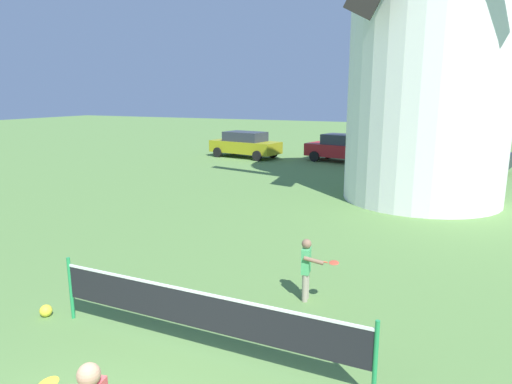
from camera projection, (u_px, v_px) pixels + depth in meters
The scene contains 6 objects.
tennis_net at pixel (199, 311), 6.57m from camera, with size 5.16×0.06×1.10m.
player_far at pixel (307, 266), 8.30m from camera, with size 0.74×0.41×1.19m.
stray_ball at pixel (46, 311), 7.80m from camera, with size 0.21×0.21×0.21m, color yellow.
parked_car_mustard at pixel (245, 144), 27.29m from camera, with size 4.52×2.43×1.56m.
parked_car_red at pixel (346, 148), 25.39m from camera, with size 4.73×2.58×1.56m.
parked_car_black at pixel (467, 155), 22.43m from camera, with size 4.19×2.48×1.56m.
Camera 1 is at (3.17, -2.66, 3.78)m, focal length 31.57 mm.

